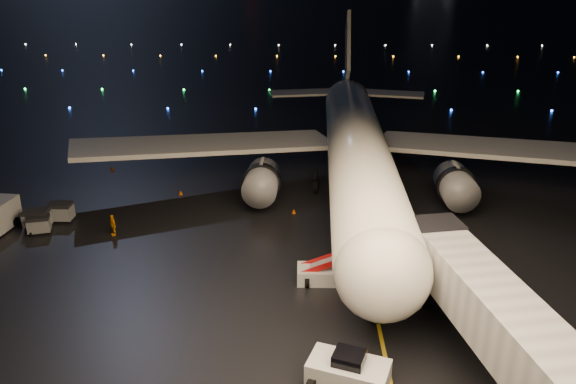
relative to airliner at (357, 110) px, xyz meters
name	(u,v)px	position (x,y,z in m)	size (l,w,h in m)	color
ground	(291,13)	(-12.48, 273.14, -8.26)	(2000.00, 2000.00, 0.00)	black
lane_centre	(359,233)	(-0.48, -11.86, -8.25)	(0.25, 80.00, 0.02)	gold
airliner	(357,110)	(0.00, 0.00, 0.00)	(58.29, 55.38, 16.52)	white
pushback_tug	(349,369)	(-2.88, -31.30, -7.21)	(4.40, 2.30, 2.09)	silver
belt_loader	(332,260)	(-3.31, -20.12, -6.48)	(7.34, 2.00, 3.56)	silver
crew_c	(113,225)	(-21.89, -12.75, -7.30)	(1.12, 0.47, 1.91)	#FC9E0B
safety_cone_0	(294,211)	(-6.27, -7.65, -8.02)	(0.41, 0.41, 0.47)	#E75405
safety_cone_1	(266,200)	(-9.05, -5.03, -8.03)	(0.40, 0.40, 0.46)	#E75405
safety_cone_2	(181,192)	(-17.99, -3.16, -8.01)	(0.43, 0.43, 0.49)	#E75405
safety_cone_3	(112,169)	(-27.40, 4.02, -7.98)	(0.49, 0.49, 0.55)	#E75405
taxiway_lights	(274,67)	(-12.48, 79.14, -8.08)	(164.00, 92.00, 0.36)	black
baggage_cart_0	(61,212)	(-27.61, -9.91, -7.38)	(2.07, 1.45, 1.76)	gray
baggage_cart_1	(39,225)	(-28.51, -12.49, -7.47)	(1.84, 1.29, 1.57)	gray
baggage_cart_2	(37,220)	(-29.01, -11.69, -7.36)	(2.12, 1.48, 1.80)	gray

